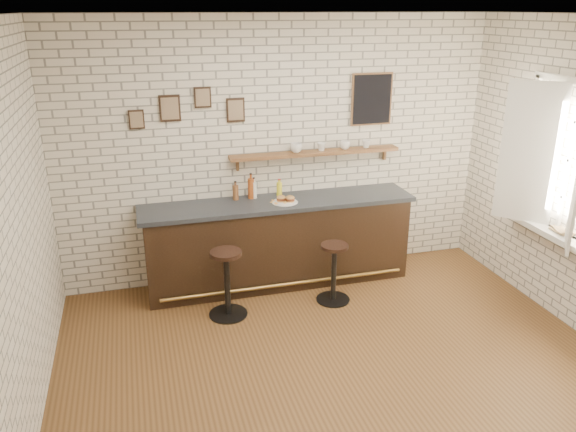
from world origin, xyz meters
name	(u,v)px	position (x,y,z in m)	size (l,w,h in m)	color
ground	(337,362)	(0.00, 0.00, 0.00)	(5.00, 5.00, 0.00)	brown
bar_counter	(279,242)	(-0.10, 1.70, 0.51)	(3.10, 0.65, 1.01)	black
sandwich_plate	(285,202)	(-0.04, 1.62, 1.02)	(0.28, 0.28, 0.01)	white
ciabatta_sandwich	(286,199)	(-0.03, 1.62, 1.06)	(0.20, 0.14, 0.07)	tan
potato_chips	(283,202)	(-0.07, 1.62, 1.02)	(0.26, 0.19, 0.00)	#F1B255
bitters_bottle_brown	(236,192)	(-0.55, 1.87, 1.10)	(0.07, 0.07, 0.22)	brown
bitters_bottle_white	(254,190)	(-0.34, 1.87, 1.11)	(0.06, 0.06, 0.24)	silver
bitters_bottle_amber	(251,188)	(-0.37, 1.87, 1.13)	(0.07, 0.07, 0.30)	#984418
condiment_bottle_yellow	(279,189)	(-0.04, 1.87, 1.09)	(0.06, 0.06, 0.20)	yellow
bar_stool_left	(227,281)	(-0.81, 1.10, 0.39)	(0.41, 0.41, 0.73)	black
bar_stool_right	(334,271)	(0.37, 1.10, 0.36)	(0.39, 0.39, 0.67)	black
wall_shelf	(316,153)	(0.40, 1.90, 1.48)	(2.00, 0.18, 0.18)	brown
shelf_cup_a	(296,148)	(0.17, 1.90, 1.55)	(0.14, 0.14, 0.11)	white
shelf_cup_b	(322,147)	(0.47, 1.90, 1.55)	(0.10, 0.10, 0.09)	white
shelf_cup_c	(345,145)	(0.76, 1.90, 1.55)	(0.12, 0.12, 0.10)	white
shelf_cup_d	(366,144)	(1.02, 1.90, 1.55)	(0.10, 0.10, 0.09)	white
back_wall_decor	(299,103)	(0.23, 1.98, 2.05)	(2.96, 0.02, 0.56)	black
window_sill	(551,232)	(2.40, 0.30, 0.90)	(0.20, 1.35, 0.06)	white
casement_window	(560,161)	(2.36, 0.30, 1.65)	(0.40, 1.30, 1.56)	white
book_lower	(557,232)	(2.38, 0.20, 0.94)	(0.18, 0.24, 0.02)	tan
book_upper	(555,230)	(2.38, 0.23, 0.96)	(0.16, 0.22, 0.02)	tan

